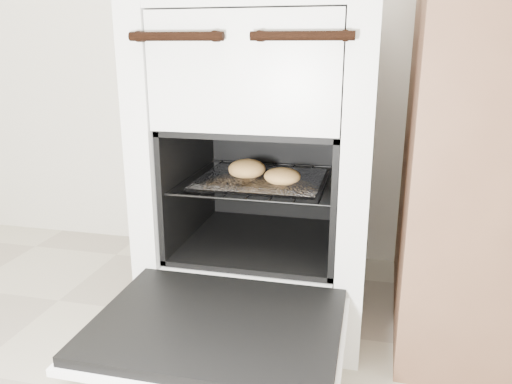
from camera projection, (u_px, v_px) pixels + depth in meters
stove at (267, 162)px, 1.36m from camera, size 0.56×0.62×0.85m
oven_door at (217, 327)px, 0.99m from camera, size 0.50×0.39×0.04m
oven_rack at (262, 180)px, 1.31m from camera, size 0.40×0.39×0.01m
foil_sheet at (261, 179)px, 1.30m from camera, size 0.32×0.28×0.01m
baked_rolls at (257, 171)px, 1.28m from camera, size 0.22×0.16×0.05m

